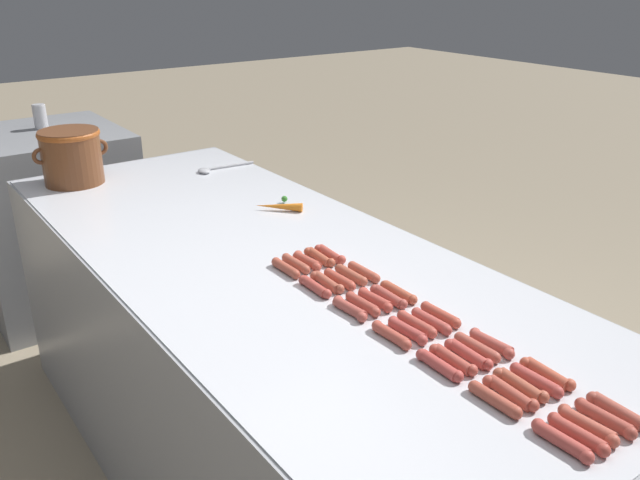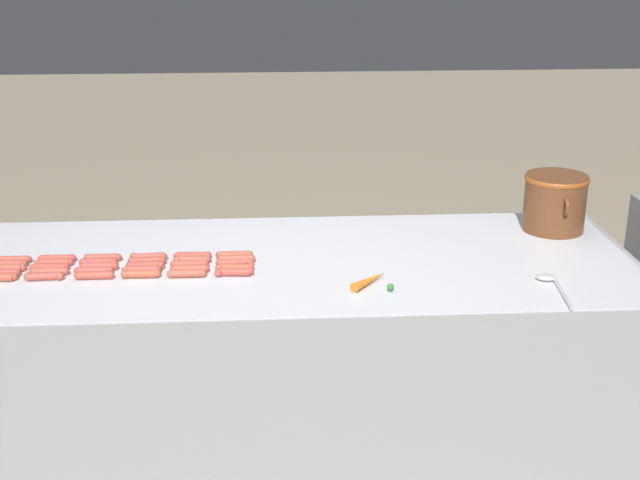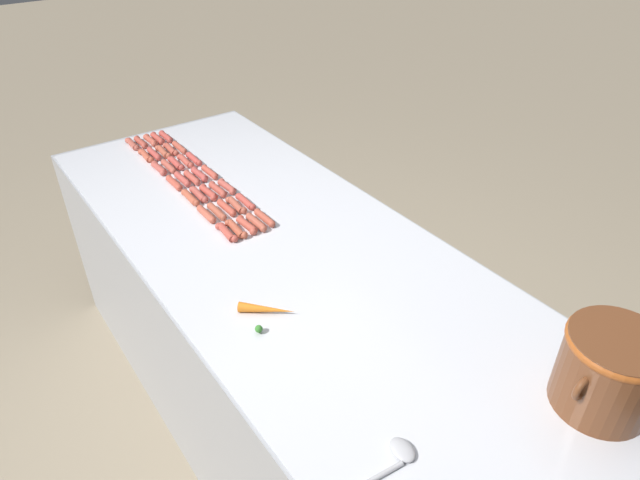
# 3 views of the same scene
# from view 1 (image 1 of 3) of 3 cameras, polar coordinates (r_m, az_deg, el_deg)

# --- Properties ---
(griddle_counter) EXTENTS (0.95, 2.47, 0.91)m
(griddle_counter) POSITION_cam_1_polar(r_m,az_deg,el_deg) (2.25, -4.62, -11.60)
(griddle_counter) COLOR #9EA0A5
(griddle_counter) RESTS_ON ground_plane
(back_cabinet) EXTENTS (0.76, 0.78, 0.95)m
(back_cabinet) POSITION_cam_1_polar(r_m,az_deg,el_deg) (3.76, -22.10, 1.57)
(back_cabinet) COLOR gray
(back_cabinet) RESTS_ON ground_plane
(hot_dog_0) EXTENTS (0.03, 0.13, 0.03)m
(hot_dog_0) POSITION_cam_1_polar(r_m,az_deg,el_deg) (1.32, 20.25, -16.03)
(hot_dog_0) COLOR #B4453C
(hot_dog_0) RESTS_ON griddle_counter
(hot_dog_1) EXTENTS (0.03, 0.13, 0.03)m
(hot_dog_1) POSITION_cam_1_polar(r_m,az_deg,el_deg) (1.39, 14.91, -13.22)
(hot_dog_1) COLOR #B04D3A
(hot_dog_1) RESTS_ON griddle_counter
(hot_dog_2) EXTENTS (0.03, 0.13, 0.03)m
(hot_dog_2) POSITION_cam_1_polar(r_m,az_deg,el_deg) (1.47, 10.30, -10.65)
(hot_dog_2) COLOR #B9453D
(hot_dog_2) RESTS_ON griddle_counter
(hot_dog_3) EXTENTS (0.03, 0.13, 0.03)m
(hot_dog_3) POSITION_cam_1_polar(r_m,az_deg,el_deg) (1.56, 6.20, -8.19)
(hot_dog_3) COLOR #B64B3C
(hot_dog_3) RESTS_ON griddle_counter
(hot_dog_4) EXTENTS (0.03, 0.13, 0.03)m
(hot_dog_4) POSITION_cam_1_polar(r_m,az_deg,el_deg) (1.67, 2.60, -5.97)
(hot_dog_4) COLOR #B14D42
(hot_dog_4) RESTS_ON griddle_counter
(hot_dog_5) EXTENTS (0.03, 0.13, 0.03)m
(hot_dog_5) POSITION_cam_1_polar(r_m,az_deg,el_deg) (1.77, -0.46, -4.08)
(hot_dog_5) COLOR #B5463B
(hot_dog_5) RESTS_ON griddle_counter
(hot_dog_6) EXTENTS (0.03, 0.13, 0.03)m
(hot_dog_6) POSITION_cam_1_polar(r_m,az_deg,el_deg) (1.88, -3.00, -2.44)
(hot_dog_6) COLOR #AD4D3A
(hot_dog_6) RESTS_ON griddle_counter
(hot_dog_7) EXTENTS (0.03, 0.13, 0.03)m
(hot_dog_7) POSITION_cam_1_polar(r_m,az_deg,el_deg) (1.35, 21.49, -15.40)
(hot_dog_7) COLOR #B2463A
(hot_dog_7) RESTS_ON griddle_counter
(hot_dog_8) EXTENTS (0.03, 0.13, 0.03)m
(hot_dog_8) POSITION_cam_1_polar(r_m,az_deg,el_deg) (1.42, 16.17, -12.64)
(hot_dog_8) COLOR #B14D3C
(hot_dog_8) RESTS_ON griddle_counter
(hot_dog_9) EXTENTS (0.03, 0.13, 0.03)m
(hot_dog_9) POSITION_cam_1_polar(r_m,az_deg,el_deg) (1.49, 11.46, -10.15)
(hot_dog_9) COLOR #B54B3E
(hot_dog_9) RESTS_ON griddle_counter
(hot_dog_10) EXTENTS (0.03, 0.13, 0.03)m
(hot_dog_10) POSITION_cam_1_polar(r_m,az_deg,el_deg) (1.58, 7.60, -7.79)
(hot_dog_10) COLOR #B2463F
(hot_dog_10) RESTS_ON griddle_counter
(hot_dog_11) EXTENTS (0.03, 0.13, 0.03)m
(hot_dog_11) POSITION_cam_1_polar(r_m,az_deg,el_deg) (1.69, 3.73, -5.56)
(hot_dog_11) COLOR #AD483B
(hot_dog_11) RESTS_ON griddle_counter
(hot_dog_12) EXTENTS (0.03, 0.13, 0.03)m
(hot_dog_12) POSITION_cam_1_polar(r_m,az_deg,el_deg) (1.80, 0.60, -3.69)
(hot_dog_12) COLOR #AC523E
(hot_dog_12) RESTS_ON griddle_counter
(hot_dog_13) EXTENTS (0.03, 0.13, 0.03)m
(hot_dog_13) POSITION_cam_1_polar(r_m,az_deg,el_deg) (1.91, -2.11, -2.05)
(hot_dog_13) COLOR #AE533F
(hot_dog_13) RESTS_ON griddle_counter
(hot_dog_14) EXTENTS (0.03, 0.13, 0.03)m
(hot_dog_14) POSITION_cam_1_polar(r_m,az_deg,el_deg) (1.38, 22.22, -14.66)
(hot_dog_14) COLOR #B7523F
(hot_dog_14) RESTS_ON griddle_counter
(hot_dog_15) EXTENTS (0.03, 0.13, 0.03)m
(hot_dog_15) POSITION_cam_1_polar(r_m,az_deg,el_deg) (1.45, 16.99, -11.96)
(hot_dog_15) COLOR #B0533C
(hot_dog_15) RESTS_ON griddle_counter
(hot_dog_16) EXTENTS (0.03, 0.13, 0.03)m
(hot_dog_16) POSITION_cam_1_polar(r_m,az_deg,el_deg) (1.52, 12.74, -9.65)
(hot_dog_16) COLOR #B9463E
(hot_dog_16) RESTS_ON griddle_counter
(hot_dog_17) EXTENTS (0.03, 0.13, 0.03)m
(hot_dog_17) POSITION_cam_1_polar(r_m,az_deg,el_deg) (1.61, 8.39, -7.22)
(hot_dog_17) COLOR #B54C3E
(hot_dog_17) RESTS_ON griddle_counter
(hot_dog_18) EXTENTS (0.03, 0.13, 0.03)m
(hot_dog_18) POSITION_cam_1_polar(r_m,az_deg,el_deg) (1.71, 4.82, -5.18)
(hot_dog_18) COLOR #B5473B
(hot_dog_18) RESTS_ON griddle_counter
(hot_dog_19) EXTENTS (0.03, 0.13, 0.03)m
(hot_dog_19) POSITION_cam_1_polar(r_m,az_deg,el_deg) (1.81, 1.71, -3.43)
(hot_dog_19) COLOR #B94B3A
(hot_dog_19) RESTS_ON griddle_counter
(hot_dog_20) EXTENTS (0.03, 0.13, 0.03)m
(hot_dog_20) POSITION_cam_1_polar(r_m,az_deg,el_deg) (1.93, -1.12, -1.83)
(hot_dog_20) COLOR #B54C3B
(hot_dog_20) RESTS_ON griddle_counter
(hot_dog_21) EXTENTS (0.03, 0.13, 0.03)m
(hot_dog_21) POSITION_cam_1_polar(r_m,az_deg,el_deg) (1.41, 23.50, -14.01)
(hot_dog_21) COLOR #AB4639
(hot_dog_21) RESTS_ON griddle_counter
(hot_dog_22) EXTENTS (0.03, 0.13, 0.03)m
(hot_dog_22) POSITION_cam_1_polar(r_m,az_deg,el_deg) (1.47, 18.24, -11.47)
(hot_dog_22) COLOR #B7473F
(hot_dog_22) RESTS_ON griddle_counter
(hot_dog_23) EXTENTS (0.03, 0.13, 0.03)m
(hot_dog_23) POSITION_cam_1_polar(r_m,az_deg,el_deg) (1.55, 13.46, -9.05)
(hot_dog_23) COLOR #B15141
(hot_dog_23) RESTS_ON griddle_counter
(hot_dog_24) EXTENTS (0.03, 0.13, 0.03)m
(hot_dog_24) POSITION_cam_1_polar(r_m,az_deg,el_deg) (1.63, 9.64, -6.96)
(hot_dog_24) COLOR #B74A41
(hot_dog_24) RESTS_ON griddle_counter
(hot_dog_25) EXTENTS (0.03, 0.13, 0.03)m
(hot_dog_25) POSITION_cam_1_polar(r_m,az_deg,el_deg) (1.73, 5.96, -4.90)
(hot_dog_25) COLOR #AE4C41
(hot_dog_25) RESTS_ON griddle_counter
(hot_dog_26) EXTENTS (0.03, 0.13, 0.03)m
(hot_dog_26) POSITION_cam_1_polar(r_m,az_deg,el_deg) (1.84, 2.70, -3.03)
(hot_dog_26) COLOR #AD523C
(hot_dog_26) RESTS_ON griddle_counter
(hot_dog_27) EXTENTS (0.03, 0.13, 0.03)m
(hot_dog_27) POSITION_cam_1_polar(r_m,az_deg,el_deg) (1.95, -0.06, -1.49)
(hot_dog_27) COLOR #AF5038
(hot_dog_27) RESTS_ON griddle_counter
(hot_dog_28) EXTENTS (0.03, 0.13, 0.03)m
(hot_dog_28) POSITION_cam_1_polar(r_m,az_deg,el_deg) (1.44, 24.44, -13.36)
(hot_dog_28) COLOR #AC4F40
(hot_dog_28) RESTS_ON griddle_counter
(hot_dog_29) EXTENTS (0.03, 0.13, 0.03)m
(hot_dog_29) POSITION_cam_1_polar(r_m,az_deg,el_deg) (1.50, 19.11, -10.92)
(hot_dog_29) COLOR #B85039
(hot_dog_29) RESTS_ON griddle_counter
(hot_dog_30) EXTENTS (0.03, 0.13, 0.03)m
(hot_dog_30) POSITION_cam_1_polar(r_m,az_deg,el_deg) (1.57, 14.67, -8.66)
(hot_dog_30) COLOR #B24D41
(hot_dog_30) RESTS_ON griddle_counter
(hot_dog_31) EXTENTS (0.03, 0.13, 0.03)m
(hot_dog_31) POSITION_cam_1_polar(r_m,az_deg,el_deg) (1.66, 10.41, -6.39)
(hot_dog_31) COLOR #B64A39
(hot_dog_31) RESTS_ON griddle_counter
(hot_dog_32) EXTENTS (0.03, 0.13, 0.03)m
(hot_dog_32) POSITION_cam_1_polar(r_m,az_deg,el_deg) (1.76, 6.82, -4.52)
(hot_dog_32) COLOR #B45139
(hot_dog_32) RESTS_ON griddle_counter
(hot_dog_33) EXTENTS (0.03, 0.13, 0.03)m
(hot_dog_33) POSITION_cam_1_polar(r_m,az_deg,el_deg) (1.86, 3.82, -2.78)
(hot_dog_33) COLOR #B5523D
(hot_dog_33) RESTS_ON griddle_counter
(hot_dog_34) EXTENTS (0.03, 0.13, 0.03)m
(hot_dog_34) POSITION_cam_1_polar(r_m,az_deg,el_deg) (1.97, 0.86, -1.23)
(hot_dog_34) COLOR #B4473B
(hot_dog_34) RESTS_ON griddle_counter
(bean_pot) EXTENTS (0.30, 0.24, 0.22)m
(bean_pot) POSITION_cam_1_polar(r_m,az_deg,el_deg) (2.82, -20.78, 6.98)
(bean_pot) COLOR brown
(bean_pot) RESTS_ON griddle_counter
(serving_spoon) EXTENTS (0.27, 0.07, 0.02)m
(serving_spoon) POSITION_cam_1_polar(r_m,az_deg,el_deg) (2.87, -9.26, 6.10)
(serving_spoon) COLOR #B7B7BC
(serving_spoon) RESTS_ON griddle_counter
(carrot) EXTENTS (0.15, 0.14, 0.03)m
(carrot) POSITION_cam_1_polar(r_m,az_deg,el_deg) (2.37, -3.56, 2.97)
(carrot) COLOR orange
(carrot) RESTS_ON griddle_counter
(soda_can) EXTENTS (0.07, 0.07, 0.12)m
(soda_can) POSITION_cam_1_polar(r_m,az_deg,el_deg) (3.69, -23.13, 9.82)
(soda_can) COLOR #BCBCC1
(soda_can) RESTS_ON back_cabinet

